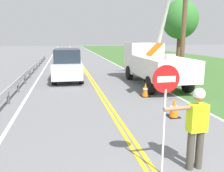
{
  "coord_description": "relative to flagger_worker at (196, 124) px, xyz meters",
  "views": [
    {
      "loc": [
        -1.73,
        -1.87,
        2.86
      ],
      "look_at": [
        -0.16,
        5.91,
        1.2
      ],
      "focal_mm": 37.72,
      "sensor_mm": 36.0,
      "label": 1
    }
  ],
  "objects": [
    {
      "name": "guardrail_left_shoulder",
      "position": [
        -5.17,
        12.0,
        -0.53
      ],
      "size": [
        0.1,
        32.0,
        0.71
      ],
      "color": "#9EA0A3",
      "rests_on": "ground"
    },
    {
      "name": "grass_verge_right",
      "position": [
        10.63,
        17.59,
        -1.04
      ],
      "size": [
        16.0,
        110.0,
        0.01
      ],
      "primitive_type": "cube",
      "color": "#3D662D",
      "rests_on": "ground"
    },
    {
      "name": "edge_line_left",
      "position": [
        -4.57,
        17.59,
        -1.04
      ],
      "size": [
        0.12,
        110.0,
        0.01
      ],
      "primitive_type": "cube",
      "color": "silver",
      "rests_on": "ground"
    },
    {
      "name": "centerline_yellow_right",
      "position": [
        -0.88,
        17.59,
        -1.04
      ],
      "size": [
        0.11,
        110.0,
        0.01
      ],
      "primitive_type": "cube",
      "color": "yellow",
      "rests_on": "ground"
    },
    {
      "name": "edge_line_right",
      "position": [
        2.63,
        17.59,
        -1.04
      ],
      "size": [
        0.12,
        110.0,
        0.01
      ],
      "primitive_type": "cube",
      "color": "silver",
      "rests_on": "ground"
    },
    {
      "name": "roadside_tree_verge",
      "position": [
        6.91,
        14.56,
        3.22
      ],
      "size": [
        3.0,
        3.0,
        5.9
      ],
      "color": "brown",
      "rests_on": "ground"
    },
    {
      "name": "flagger_worker",
      "position": [
        0.0,
        0.0,
        0.0
      ],
      "size": [
        1.09,
        0.27,
        1.83
      ],
      "color": "#474238",
      "rests_on": "ground"
    },
    {
      "name": "utility_bucket_truck",
      "position": [
        2.61,
        9.32,
        0.39
      ],
      "size": [
        2.78,
        6.85,
        6.14
      ],
      "color": "white",
      "rests_on": "ground"
    },
    {
      "name": "stop_sign_paddle",
      "position": [
        -0.77,
        -0.05,
        0.66
      ],
      "size": [
        0.56,
        0.04,
        2.33
      ],
      "color": "silver",
      "rests_on": "ground"
    },
    {
      "name": "traffic_cone_lead",
      "position": [
        1.11,
        3.26,
        -0.71
      ],
      "size": [
        0.4,
        0.4,
        0.7
      ],
      "color": "orange",
      "rests_on": "ground"
    },
    {
      "name": "utility_pole_near",
      "position": [
        4.59,
        9.46,
        3.27
      ],
      "size": [
        1.8,
        0.28,
        8.26
      ],
      "color": "brown",
      "rests_on": "ground"
    },
    {
      "name": "oncoming_suv_nearest",
      "position": [
        -2.51,
        11.6,
        0.01
      ],
      "size": [
        2.02,
        4.65,
        2.1
      ],
      "color": "silver",
      "rests_on": "ground"
    },
    {
      "name": "centerline_yellow_left",
      "position": [
        -1.06,
        17.59,
        -1.04
      ],
      "size": [
        0.11,
        110.0,
        0.01
      ],
      "primitive_type": "cube",
      "color": "yellow",
      "rests_on": "ground"
    },
    {
      "name": "traffic_cone_mid",
      "position": [
        1.1,
        6.34,
        -0.71
      ],
      "size": [
        0.4,
        0.4,
        0.7
      ],
      "color": "orange",
      "rests_on": "ground"
    }
  ]
}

